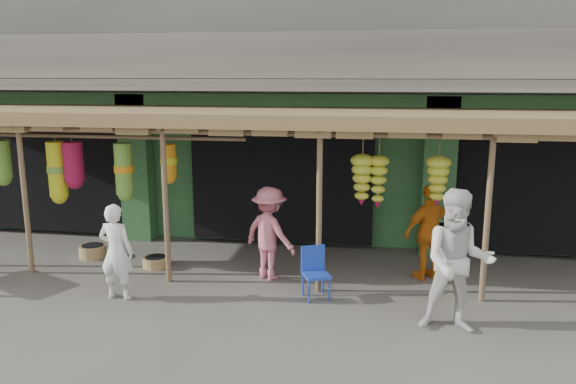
% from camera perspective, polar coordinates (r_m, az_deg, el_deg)
% --- Properties ---
extents(ground, '(80.00, 80.00, 0.00)m').
position_cam_1_polar(ground, '(9.44, -2.90, -9.15)').
color(ground, '#514C47').
rests_on(ground, ground).
extents(building, '(16.40, 6.80, 7.00)m').
position_cam_1_polar(building, '(13.60, 1.40, 11.84)').
color(building, gray).
rests_on(building, ground).
extents(awning, '(14.00, 2.70, 2.79)m').
position_cam_1_polar(awning, '(9.65, -2.89, 7.07)').
color(awning, brown).
rests_on(awning, ground).
extents(blue_chair, '(0.50, 0.51, 0.80)m').
position_cam_1_polar(blue_chair, '(8.72, 2.74, -7.85)').
color(blue_chair, '#1B3EB5').
rests_on(blue_chair, ground).
extents(basket_mid, '(0.50, 0.50, 0.18)m').
position_cam_1_polar(basket_mid, '(10.39, -13.28, -6.93)').
color(basket_mid, '#8C5E3E').
rests_on(basket_mid, ground).
extents(basket_right, '(0.65, 0.65, 0.23)m').
position_cam_1_polar(basket_right, '(11.25, -19.21, -5.71)').
color(basket_right, '#936744').
rests_on(basket_right, ground).
extents(person_front, '(0.57, 0.40, 1.49)m').
position_cam_1_polar(person_front, '(8.94, -17.05, -5.83)').
color(person_front, white).
rests_on(person_front, ground).
extents(person_right, '(0.96, 0.76, 1.94)m').
position_cam_1_polar(person_right, '(7.75, 16.87, -6.81)').
color(person_right, silver).
rests_on(person_right, ground).
extents(person_vendor, '(1.02, 0.82, 1.62)m').
position_cam_1_polar(person_vendor, '(9.65, 14.19, -3.98)').
color(person_vendor, '#CB6813').
rests_on(person_vendor, ground).
extents(person_shopper, '(1.17, 1.02, 1.57)m').
position_cam_1_polar(person_shopper, '(9.39, -1.88, -4.21)').
color(person_shopper, '#CD6C77').
rests_on(person_shopper, ground).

